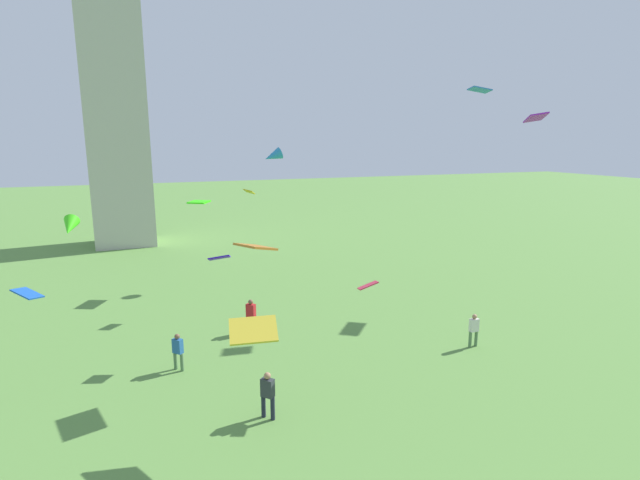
# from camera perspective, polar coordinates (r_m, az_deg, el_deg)

# --- Properties ---
(person_0) EXTENTS (0.49, 0.50, 1.71)m
(person_0) POSITION_cam_1_polar(r_m,az_deg,el_deg) (22.84, -16.39, -12.29)
(person_0) COLOR #51754C
(person_0) RESTS_ON ground_plane
(person_1) EXTENTS (0.53, 0.53, 1.84)m
(person_1) POSITION_cam_1_polar(r_m,az_deg,el_deg) (26.19, -8.13, -8.61)
(person_1) COLOR #51754C
(person_1) RESTS_ON ground_plane
(person_2) EXTENTS (0.52, 0.27, 1.69)m
(person_2) POSITION_cam_1_polar(r_m,az_deg,el_deg) (25.42, 17.66, -9.89)
(person_2) COLOR #51754C
(person_2) RESTS_ON ground_plane
(person_3) EXTENTS (0.52, 0.53, 1.82)m
(person_3) POSITION_cam_1_polar(r_m,az_deg,el_deg) (18.61, -6.18, -17.43)
(person_3) COLOR #1E2333
(person_3) RESTS_ON ground_plane
(kite_flying_0) EXTENTS (1.14, 0.87, 0.42)m
(kite_flying_0) POSITION_cam_1_polar(r_m,az_deg,el_deg) (23.00, -11.78, -2.06)
(kite_flying_0) COLOR #2D0CC3
(kite_flying_1) EXTENTS (1.25, 1.25, 0.44)m
(kite_flying_1) POSITION_cam_1_polar(r_m,az_deg,el_deg) (23.03, -31.21, -5.40)
(kite_flying_1) COLOR #184EB2
(kite_flying_2) EXTENTS (1.79, 1.94, 0.63)m
(kite_flying_2) POSITION_cam_1_polar(r_m,az_deg,el_deg) (34.37, 24.08, 13.04)
(kite_flying_2) COLOR purple
(kite_flying_3) EXTENTS (1.01, 1.45, 1.22)m
(kite_flying_3) POSITION_cam_1_polar(r_m,az_deg,el_deg) (27.64, -27.39, 1.38)
(kite_flying_3) COLOR #3EDE1A
(kite_flying_4) EXTENTS (0.87, 0.66, 0.40)m
(kite_flying_4) POSITION_cam_1_polar(r_m,az_deg,el_deg) (18.89, 5.67, -5.34)
(kite_flying_4) COLOR #CD2943
(kite_flying_5) EXTENTS (0.85, 0.99, 0.41)m
(kite_flying_5) POSITION_cam_1_polar(r_m,az_deg,el_deg) (29.62, -8.34, 5.66)
(kite_flying_5) COLOR gold
(kite_flying_6) EXTENTS (1.32, 1.05, 0.36)m
(kite_flying_6) POSITION_cam_1_polar(r_m,az_deg,el_deg) (31.13, 18.30, 16.46)
(kite_flying_6) COLOR blue
(kite_flying_7) EXTENTS (1.49, 0.93, 1.25)m
(kite_flying_7) POSITION_cam_1_polar(r_m,az_deg,el_deg) (35.58, -5.58, 9.82)
(kite_flying_7) COLOR #267FC0
(kite_flying_8) EXTENTS (1.61, 1.91, 0.42)m
(kite_flying_8) POSITION_cam_1_polar(r_m,az_deg,el_deg) (19.83, -7.63, -0.79)
(kite_flying_8) COLOR #B5681F
(kite_flying_9) EXTENTS (1.75, 2.00, 0.15)m
(kite_flying_9) POSITION_cam_1_polar(r_m,az_deg,el_deg) (33.54, -14.05, 4.37)
(kite_flying_9) COLOR #2FF10D
(kite_flying_10) EXTENTS (1.73, 1.27, 0.63)m
(kite_flying_10) POSITION_cam_1_polar(r_m,az_deg,el_deg) (16.58, -7.86, -10.45)
(kite_flying_10) COLOR gold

